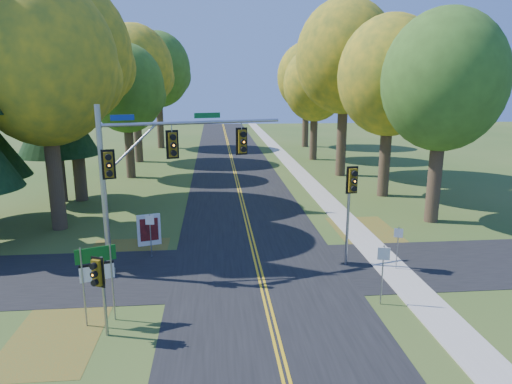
{
  "coord_description": "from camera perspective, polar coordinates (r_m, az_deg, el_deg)",
  "views": [
    {
      "loc": [
        -1.95,
        -17.59,
        8.45
      ],
      "look_at": [
        0.06,
        4.24,
        3.2
      ],
      "focal_mm": 32.0,
      "sensor_mm": 36.0,
      "label": 1
    }
  ],
  "objects": [
    {
      "name": "tree_e_e",
      "position": [
        62.42,
        6.39,
        14.07
      ],
      "size": [
        7.8,
        7.8,
        13.74
      ],
      "color": "#38281C",
      "rests_on": "ground"
    },
    {
      "name": "tree_w_e",
      "position": [
        62.09,
        -12.12,
        14.68
      ],
      "size": [
        8.4,
        8.4,
        14.97
      ],
      "color": "#38281C",
      "rests_on": "ground"
    },
    {
      "name": "reg_sign_w",
      "position": [
        23.04,
        -13.1,
        -4.38
      ],
      "size": [
        0.43,
        0.08,
        2.23
      ],
      "rotation": [
        0.0,
        0.0,
        -0.07
      ],
      "color": "gray",
      "rests_on": "ground"
    },
    {
      "name": "route_sign_cluster",
      "position": [
        17.2,
        -19.28,
        -9.05
      ],
      "size": [
        1.3,
        0.53,
        2.96
      ],
      "rotation": [
        0.0,
        0.0,
        0.37
      ],
      "color": "gray",
      "rests_on": "ground"
    },
    {
      "name": "centerline_right",
      "position": [
        19.61,
        1.27,
        -11.98
      ],
      "size": [
        0.1,
        160.0,
        0.01
      ],
      "primitive_type": "cube",
      "color": "gold",
      "rests_on": "road_main"
    },
    {
      "name": "ground",
      "position": [
        19.61,
        0.98,
        -12.06
      ],
      "size": [
        160.0,
        160.0,
        0.0
      ],
      "primitive_type": "plane",
      "color": "#2D4D1B",
      "rests_on": "ground"
    },
    {
      "name": "tree_w_a",
      "position": [
        28.51,
        -24.87,
        14.35
      ],
      "size": [
        8.0,
        8.0,
        14.15
      ],
      "color": "#38281C",
      "rests_on": "ground"
    },
    {
      "name": "reg_sign_e_north",
      "position": [
        21.96,
        17.32,
        -5.83
      ],
      "size": [
        0.38,
        0.18,
        2.08
      ],
      "rotation": [
        0.0,
        0.0,
        -0.41
      ],
      "color": "gray",
      "rests_on": "ground"
    },
    {
      "name": "tree_w_c",
      "position": [
        42.74,
        -15.87,
        12.29
      ],
      "size": [
        6.8,
        6.8,
        11.91
      ],
      "color": "#38281C",
      "rests_on": "ground"
    },
    {
      "name": "east_signal_pole",
      "position": [
        21.22,
        11.8,
        0.1
      ],
      "size": [
        0.56,
        0.64,
        4.81
      ],
      "rotation": [
        0.0,
        0.0,
        0.13
      ],
      "color": "gray",
      "rests_on": "ground"
    },
    {
      "name": "sidewalk_east",
      "position": [
        21.14,
        18.24,
        -10.73
      ],
      "size": [
        1.6,
        160.0,
        0.06
      ],
      "primitive_type": "cube",
      "color": "#9E998E",
      "rests_on": "ground"
    },
    {
      "name": "info_kiosk",
      "position": [
        24.95,
        -13.23,
        -4.65
      ],
      "size": [
        1.22,
        0.5,
        1.7
      ],
      "rotation": [
        0.0,
        0.0,
        0.28
      ],
      "color": "silver",
      "rests_on": "ground"
    },
    {
      "name": "leaf_patch_e",
      "position": [
        26.54,
        14.35,
        -5.52
      ],
      "size": [
        3.5,
        8.0,
        0.0
      ],
      "primitive_type": "cube",
      "color": "brown",
      "rests_on": "ground"
    },
    {
      "name": "tree_e_b",
      "position": [
        35.6,
        16.49,
        13.65
      ],
      "size": [
        7.6,
        7.6,
        13.33
      ],
      "color": "#38281C",
      "rests_on": "ground"
    },
    {
      "name": "tree_w_b",
      "position": [
        35.31,
        -22.19,
        15.63
      ],
      "size": [
        8.6,
        8.6,
        15.38
      ],
      "color": "#38281C",
      "rests_on": "ground"
    },
    {
      "name": "tree_e_c",
      "position": [
        43.0,
        11.15,
        16.17
      ],
      "size": [
        8.8,
        8.8,
        15.79
      ],
      "color": "#38281C",
      "rests_on": "ground"
    },
    {
      "name": "traffic_mast",
      "position": [
        20.59,
        -12.95,
        3.15
      ],
      "size": [
        8.09,
        2.73,
        7.6
      ],
      "rotation": [
        0.0,
        0.0,
        0.28
      ],
      "color": "#989AA0",
      "rests_on": "ground"
    },
    {
      "name": "tree_e_a",
      "position": [
        29.63,
        22.44,
        12.64
      ],
      "size": [
        7.2,
        7.2,
        12.73
      ],
      "color": "#38281C",
      "rests_on": "ground"
    },
    {
      "name": "ped_signal_pole",
      "position": [
        16.12,
        -19.05,
        -10.17
      ],
      "size": [
        0.43,
        0.53,
        2.94
      ],
      "rotation": [
        0.0,
        0.0,
        -0.44
      ],
      "color": "gray",
      "rests_on": "ground"
    },
    {
      "name": "tree_w_d",
      "position": [
        51.44,
        -14.9,
        14.51
      ],
      "size": [
        8.2,
        8.2,
        14.56
      ],
      "color": "#38281C",
      "rests_on": "ground"
    },
    {
      "name": "reg_sign_e_south",
      "position": [
        18.38,
        15.59,
        -8.71
      ],
      "size": [
        0.46,
        0.15,
        2.44
      ],
      "rotation": [
        0.0,
        0.0,
        -0.26
      ],
      "color": "gray",
      "rests_on": "ground"
    },
    {
      "name": "road_cross",
      "position": [
        21.42,
        0.39,
        -9.74
      ],
      "size": [
        60.0,
        6.0,
        0.02
      ],
      "primitive_type": "cube",
      "color": "black",
      "rests_on": "ground"
    },
    {
      "name": "tree_e_d",
      "position": [
        51.69,
        7.45,
        13.12
      ],
      "size": [
        7.0,
        7.0,
        12.32
      ],
      "color": "#38281C",
      "rests_on": "ground"
    },
    {
      "name": "pine_c",
      "position": [
        35.38,
        -24.27,
        14.33
      ],
      "size": [
        5.6,
        5.6,
        20.56
      ],
      "color": "#38281C",
      "rests_on": "ground"
    },
    {
      "name": "leaf_patch_w_far",
      "position": [
        17.75,
        -23.76,
        -16.19
      ],
      "size": [
        3.0,
        5.0,
        0.0
      ],
      "primitive_type": "cube",
      "color": "brown",
      "rests_on": "ground"
    },
    {
      "name": "centerline_left",
      "position": [
        19.59,
        0.68,
        -12.01
      ],
      "size": [
        0.1,
        160.0,
        0.01
      ],
      "primitive_type": "cube",
      "color": "gold",
      "rests_on": "road_main"
    },
    {
      "name": "leaf_patch_w_near",
      "position": [
        23.62,
        -16.17,
        -8.04
      ],
      "size": [
        4.0,
        6.0,
        0.0
      ],
      "primitive_type": "cube",
      "color": "brown",
      "rests_on": "ground"
    },
    {
      "name": "road_main",
      "position": [
        19.61,
        0.98,
        -12.03
      ],
      "size": [
        8.0,
        160.0,
        0.02
      ],
      "primitive_type": "cube",
      "color": "black",
      "rests_on": "ground"
    }
  ]
}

